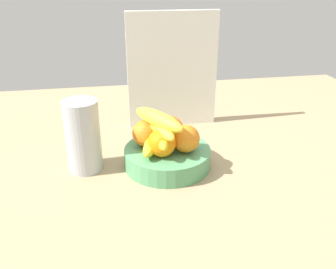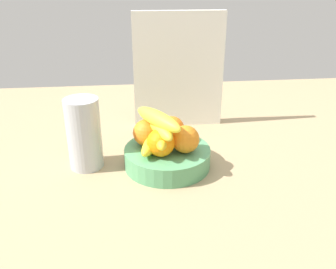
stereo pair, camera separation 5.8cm
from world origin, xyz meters
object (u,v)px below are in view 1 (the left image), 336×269
(orange_front_left, at_px, (186,139))
(thermos_tumbler, at_px, (83,137))
(fruit_bowl, at_px, (168,157))
(banana_bunch, at_px, (158,130))
(orange_back_left, at_px, (162,143))
(orange_front_right, at_px, (170,129))
(cutting_board, at_px, (172,71))
(orange_center, at_px, (146,133))

(orange_front_left, distance_m, thermos_tumbler, 0.26)
(fruit_bowl, distance_m, banana_bunch, 0.08)
(orange_back_left, bearing_deg, thermos_tumbler, 164.73)
(orange_front_right, xyz_separation_m, orange_back_left, (-0.03, -0.08, 0.00))
(cutting_board, xyz_separation_m, thermos_tumbler, (-0.27, -0.25, -0.09))
(banana_bunch, distance_m, thermos_tumbler, 0.19)
(fruit_bowl, height_order, orange_center, orange_center)
(banana_bunch, relative_size, thermos_tumbler, 1.00)
(orange_center, height_order, banana_bunch, banana_bunch)
(orange_center, xyz_separation_m, banana_bunch, (0.03, -0.03, 0.02))
(fruit_bowl, distance_m, orange_front_left, 0.08)
(orange_center, bearing_deg, fruit_bowl, -27.61)
(fruit_bowl, height_order, thermos_tumbler, thermos_tumbler)
(fruit_bowl, bearing_deg, orange_front_left, -27.55)
(banana_bunch, bearing_deg, orange_back_left, -84.34)
(orange_front_left, height_order, orange_back_left, same)
(orange_back_left, height_order, banana_bunch, banana_bunch)
(cutting_board, bearing_deg, fruit_bowl, -101.69)
(fruit_bowl, bearing_deg, orange_front_right, 72.40)
(orange_front_right, bearing_deg, banana_bunch, -133.99)
(orange_front_left, xyz_separation_m, cutting_board, (0.02, 0.29, 0.09))
(orange_back_left, height_order, cutting_board, cutting_board)
(orange_back_left, xyz_separation_m, banana_bunch, (-0.00, 0.04, 0.02))
(orange_front_left, distance_m, cutting_board, 0.31)
(fruit_bowl, xyz_separation_m, banana_bunch, (-0.02, 0.00, 0.08))
(orange_front_right, distance_m, orange_center, 0.07)
(orange_back_left, bearing_deg, orange_center, 117.69)
(orange_front_left, height_order, orange_center, same)
(cutting_board, relative_size, thermos_tumbler, 1.94)
(banana_bunch, bearing_deg, orange_front_right, 46.01)
(orange_front_left, height_order, orange_front_right, same)
(orange_front_left, relative_size, orange_back_left, 1.00)
(orange_back_left, distance_m, cutting_board, 0.33)
(fruit_bowl, relative_size, orange_center, 3.18)
(orange_front_left, distance_m, orange_back_left, 0.06)
(orange_back_left, relative_size, thermos_tumbler, 0.38)
(orange_front_left, relative_size, thermos_tumbler, 0.38)
(orange_front_right, height_order, orange_back_left, same)
(thermos_tumbler, bearing_deg, banana_bunch, -4.81)
(thermos_tumbler, bearing_deg, orange_front_right, 6.04)
(fruit_bowl, bearing_deg, cutting_board, 77.19)
(orange_front_left, height_order, thermos_tumbler, thermos_tumbler)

